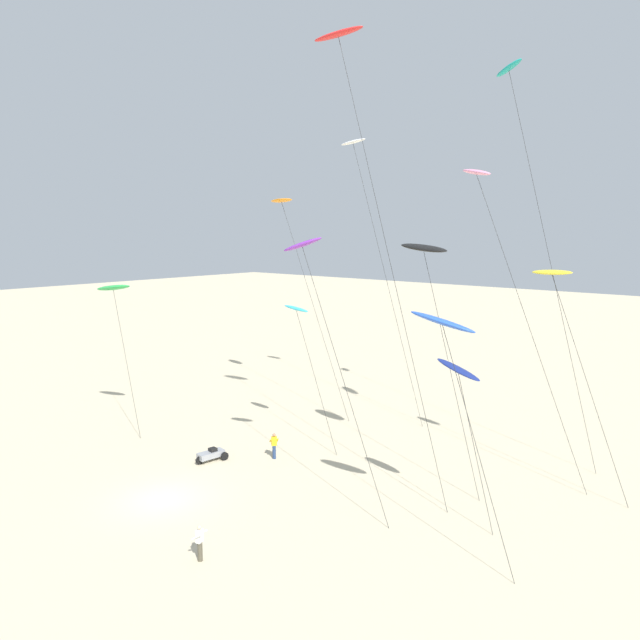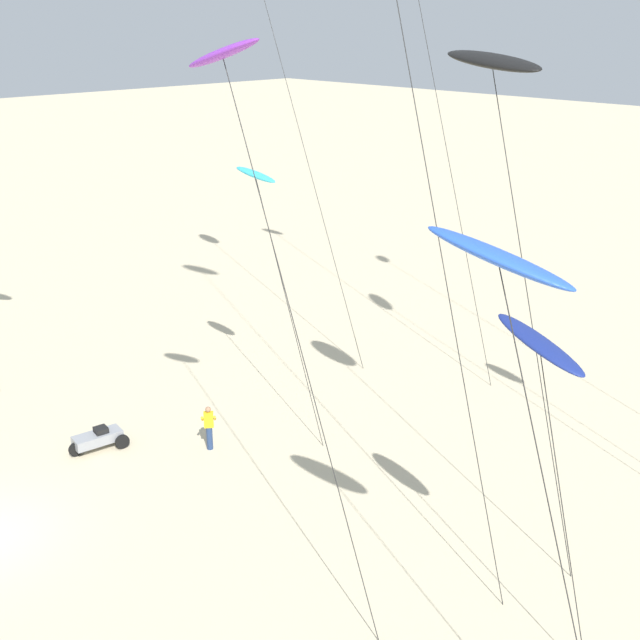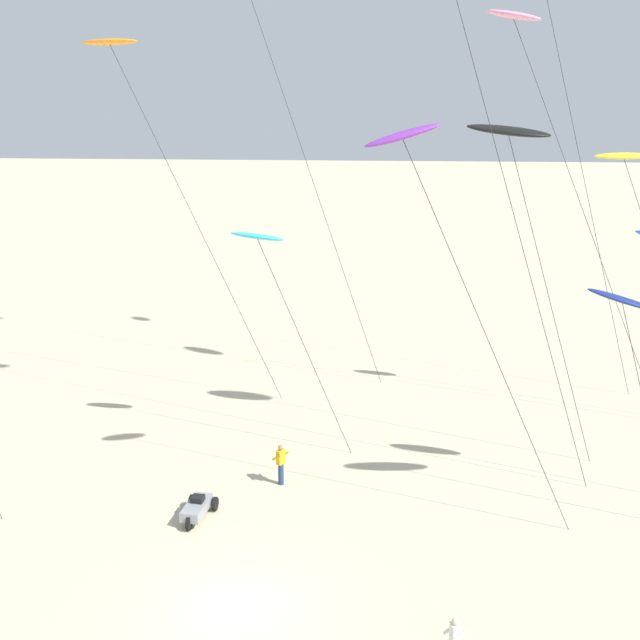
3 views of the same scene
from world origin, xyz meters
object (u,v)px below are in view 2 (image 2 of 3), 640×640
(kite_blue, at_px, (500,260))
(kite_navy, at_px, (540,346))
(kite_flyer_nearest, at_px, (209,426))
(beach_buggy, at_px, (99,438))
(kite_cyan, at_px, (256,177))
(kite_black, at_px, (493,63))
(kite_purple, at_px, (224,60))

(kite_blue, xyz_separation_m, kite_navy, (-0.69, 2.99, -2.76))
(kite_blue, xyz_separation_m, kite_flyer_nearest, (-13.20, 2.85, -9.52))
(beach_buggy, bearing_deg, kite_cyan, 76.02)
(kite_black, distance_m, kite_purple, 6.83)
(kite_cyan, distance_m, kite_black, 10.63)
(kite_blue, height_order, kite_black, kite_black)
(kite_blue, distance_m, kite_purple, 9.35)
(kite_cyan, xyz_separation_m, kite_navy, (13.70, -3.34, -1.48))
(kite_blue, height_order, kite_flyer_nearest, kite_blue)
(kite_cyan, distance_m, beach_buggy, 10.86)
(kite_cyan, relative_size, kite_blue, 0.86)
(kite_black, distance_m, beach_buggy, 18.28)
(kite_purple, xyz_separation_m, kite_flyer_nearest, (-4.41, 2.09, -12.63))
(kite_blue, bearing_deg, kite_black, 126.89)
(kite_blue, bearing_deg, kite_navy, 103.00)
(kite_cyan, height_order, beach_buggy, kite_cyan)
(kite_black, relative_size, beach_buggy, 6.55)
(kite_navy, bearing_deg, kite_purple, -164.62)
(kite_black, height_order, kite_flyer_nearest, kite_black)
(kite_blue, relative_size, kite_black, 0.80)
(kite_blue, distance_m, kite_navy, 4.13)
(beach_buggy, bearing_deg, kite_flyer_nearest, 45.65)
(kite_flyer_nearest, bearing_deg, kite_purple, -25.32)
(kite_blue, bearing_deg, kite_flyer_nearest, 167.80)
(kite_cyan, xyz_separation_m, kite_flyer_nearest, (1.19, -3.48, -8.24))
(kite_cyan, distance_m, kite_navy, 14.18)
(kite_cyan, bearing_deg, kite_purple, -44.83)
(kite_flyer_nearest, bearing_deg, kite_black, 21.35)
(kite_blue, relative_size, kite_flyer_nearest, 6.60)
(kite_flyer_nearest, xyz_separation_m, beach_buggy, (-2.76, -2.82, -0.46))
(kite_blue, bearing_deg, kite_cyan, 156.24)
(kite_purple, bearing_deg, kite_black, 52.68)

